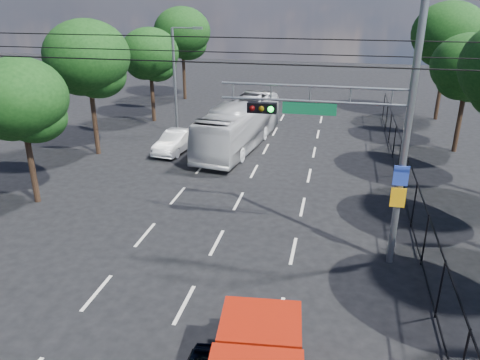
# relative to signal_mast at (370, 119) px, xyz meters

# --- Properties ---
(lane_markings) EXTENTS (6.12, 38.00, 0.01)m
(lane_markings) POSITION_rel_signal_mast_xyz_m (-5.28, 6.01, -5.24)
(lane_markings) COLOR beige
(lane_markings) RESTS_ON ground
(signal_mast) EXTENTS (6.43, 0.39, 9.50)m
(signal_mast) POSITION_rel_signal_mast_xyz_m (0.00, 0.00, 0.00)
(signal_mast) COLOR slate
(signal_mast) RESTS_ON ground
(streetlight_left) EXTENTS (2.09, 0.22, 7.08)m
(streetlight_left) POSITION_rel_signal_mast_xyz_m (-11.62, 14.01, -1.30)
(streetlight_left) COLOR slate
(streetlight_left) RESTS_ON ground
(utility_wires) EXTENTS (22.00, 5.04, 0.74)m
(utility_wires) POSITION_rel_signal_mast_xyz_m (-5.28, 0.84, 1.99)
(utility_wires) COLOR black
(utility_wires) RESTS_ON ground
(fence_right) EXTENTS (0.06, 34.03, 2.00)m
(fence_right) POSITION_rel_signal_mast_xyz_m (2.32, 4.18, -4.21)
(fence_right) COLOR black
(fence_right) RESTS_ON ground
(tree_right_d) EXTENTS (4.32, 4.32, 7.02)m
(tree_right_d) POSITION_rel_signal_mast_xyz_m (6.13, 14.03, -0.39)
(tree_right_d) COLOR black
(tree_right_d) RESTS_ON ground
(tree_right_e) EXTENTS (5.28, 5.28, 8.58)m
(tree_right_e) POSITION_rel_signal_mast_xyz_m (6.33, 22.03, 0.69)
(tree_right_e) COLOR black
(tree_right_e) RESTS_ON ground
(tree_left_b) EXTENTS (4.08, 4.08, 6.63)m
(tree_left_b) POSITION_rel_signal_mast_xyz_m (-14.47, 2.03, -0.66)
(tree_left_b) COLOR black
(tree_left_b) RESTS_ON ground
(tree_left_c) EXTENTS (4.80, 4.80, 7.80)m
(tree_left_c) POSITION_rel_signal_mast_xyz_m (-15.07, 9.03, 0.15)
(tree_left_c) COLOR black
(tree_left_c) RESTS_ON ground
(tree_left_d) EXTENTS (4.20, 4.20, 6.83)m
(tree_left_d) POSITION_rel_signal_mast_xyz_m (-14.67, 17.03, -0.52)
(tree_left_d) COLOR black
(tree_left_d) RESTS_ON ground
(tree_left_e) EXTENTS (4.92, 4.92, 7.99)m
(tree_left_e) POSITION_rel_signal_mast_xyz_m (-14.87, 25.03, 0.29)
(tree_left_e) COLOR black
(tree_left_e) RESTS_ON ground
(white_bus) EXTENTS (3.61, 10.38, 2.83)m
(white_bus) POSITION_rel_signal_mast_xyz_m (-7.00, 12.06, -3.83)
(white_bus) COLOR silver
(white_bus) RESTS_ON ground
(white_van) EXTENTS (1.85, 4.06, 1.29)m
(white_van) POSITION_rel_signal_mast_xyz_m (-10.59, 10.37, -4.60)
(white_van) COLOR white
(white_van) RESTS_ON ground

